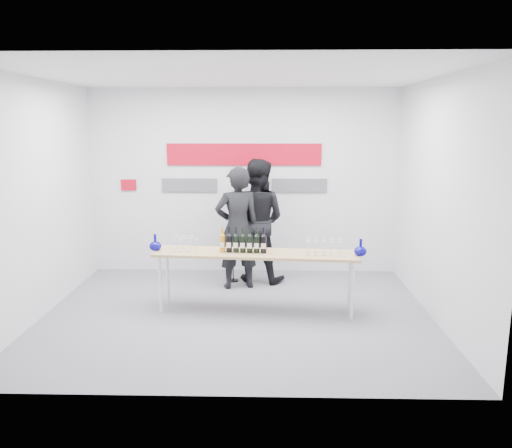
% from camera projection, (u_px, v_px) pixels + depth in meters
% --- Properties ---
extents(ground, '(5.00, 5.00, 0.00)m').
position_uv_depth(ground, '(237.00, 314.00, 6.49)').
color(ground, slate).
rests_on(ground, ground).
extents(back_wall, '(5.00, 0.04, 3.00)m').
position_uv_depth(back_wall, '(244.00, 182.00, 8.15)').
color(back_wall, silver).
rests_on(back_wall, ground).
extents(signage, '(3.38, 0.02, 0.79)m').
position_uv_depth(signage, '(241.00, 163.00, 8.07)').
color(signage, '#BA071C').
rests_on(signage, back_wall).
extents(tasting_table, '(2.68, 0.74, 0.80)m').
position_uv_depth(tasting_table, '(256.00, 257.00, 6.48)').
color(tasting_table, tan).
rests_on(tasting_table, ground).
extents(wine_bottles, '(0.62, 0.12, 0.33)m').
position_uv_depth(wine_bottles, '(243.00, 240.00, 6.43)').
color(wine_bottles, '#BF7F19').
rests_on(wine_bottles, tasting_table).
extents(decanter_left, '(0.16, 0.16, 0.21)m').
position_uv_depth(decanter_left, '(155.00, 242.00, 6.57)').
color(decanter_left, '#090678').
rests_on(decanter_left, tasting_table).
extents(decanter_right, '(0.16, 0.16, 0.21)m').
position_uv_depth(decanter_right, '(361.00, 247.00, 6.30)').
color(decanter_right, '#090678').
rests_on(decanter_right, tasting_table).
extents(glasses_left, '(0.36, 0.25, 0.18)m').
position_uv_depth(glasses_left, '(184.00, 244.00, 6.54)').
color(glasses_left, silver).
rests_on(glasses_left, tasting_table).
extents(glasses_right, '(0.48, 0.26, 0.18)m').
position_uv_depth(glasses_right, '(324.00, 247.00, 6.37)').
color(glasses_right, silver).
rests_on(glasses_right, tasting_table).
extents(presenter_left, '(0.75, 0.59, 1.83)m').
position_uv_depth(presenter_left, '(237.00, 228.00, 7.39)').
color(presenter_left, black).
rests_on(presenter_left, ground).
extents(presenter_right, '(1.10, 0.96, 1.91)m').
position_uv_depth(presenter_right, '(256.00, 221.00, 7.75)').
color(presenter_right, black).
rests_on(presenter_right, ground).
extents(mic_stand, '(0.17, 0.17, 1.42)m').
position_uv_depth(mic_stand, '(233.00, 254.00, 7.78)').
color(mic_stand, black).
rests_on(mic_stand, ground).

